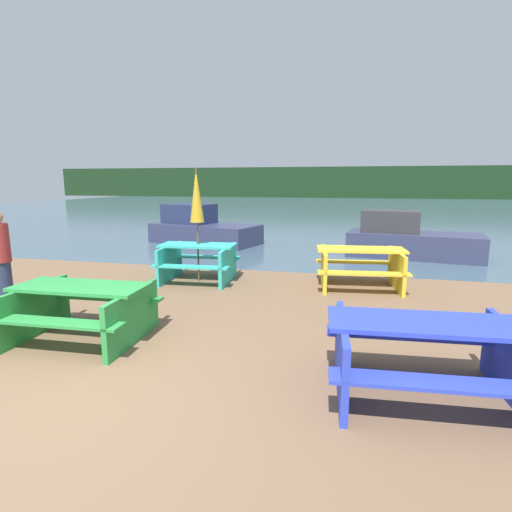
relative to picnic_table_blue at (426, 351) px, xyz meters
The scene contains 11 objects.
ground_plane 3.52m from the picnic_table_blue, 161.64° to the right, with size 60.00×60.00×0.00m, color brown.
water 30.36m from the picnic_table_blue, 96.27° to the left, with size 60.00×50.00×0.00m.
far_treeline 50.31m from the picnic_table_blue, 93.78° to the left, with size 80.00×1.60×4.00m.
picnic_table_blue is the anchor object (origin of this frame).
picnic_table_green 4.27m from the picnic_table_blue, behind, with size 1.80×1.45×0.75m.
picnic_table_teal 5.53m from the picnic_table_blue, 134.89° to the left, with size 1.67×1.48×0.80m.
picnic_table_yellow 4.18m from the picnic_table_blue, 97.42° to the left, with size 1.84×1.55×0.80m.
umbrella_gold 5.68m from the picnic_table_blue, 134.89° to the left, with size 0.29×0.29×2.38m.
boat 10.73m from the picnic_table_blue, 122.61° to the left, with size 4.03×2.62×1.33m.
boat_second 8.00m from the picnic_table_blue, 83.75° to the left, with size 3.75×2.03×1.30m.
person 6.69m from the picnic_table_blue, 166.93° to the left, with size 0.33×0.33×1.63m.
Camera 1 is at (2.53, -2.85, 2.11)m, focal length 28.00 mm.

